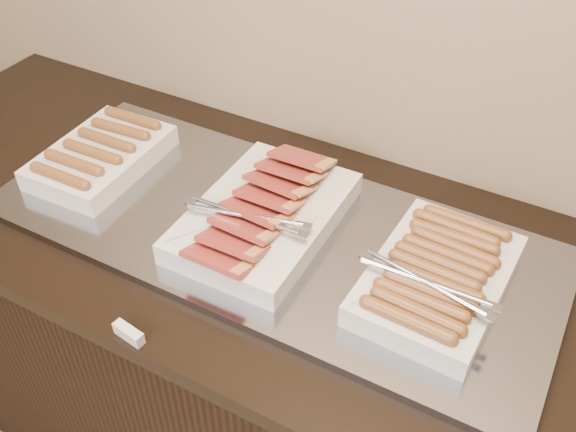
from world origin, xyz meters
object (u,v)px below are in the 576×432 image
at_px(warming_tray, 269,231).
at_px(dish_center, 264,215).
at_px(dish_right, 437,277).
at_px(dish_left, 101,155).
at_px(counter, 263,358).

distance_m(warming_tray, dish_center, 0.04).
relative_size(warming_tray, dish_right, 3.33).
bearing_deg(dish_left, dish_center, -2.31).
xyz_separation_m(counter, warming_tray, (0.03, 0.00, 0.46)).
bearing_deg(warming_tray, dish_right, -0.60).
distance_m(counter, dish_center, 0.50).
relative_size(counter, dish_left, 6.32).
distance_m(dish_left, dish_right, 0.82).
height_order(dish_center, dish_right, dish_center).
xyz_separation_m(dish_left, dish_center, (0.44, -0.00, 0.00)).
relative_size(counter, warming_tray, 1.72).
xyz_separation_m(dish_left, dish_right, (0.82, -0.00, 0.01)).
bearing_deg(dish_center, dish_right, -0.74).
height_order(warming_tray, dish_center, dish_center).
distance_m(counter, dish_right, 0.64).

